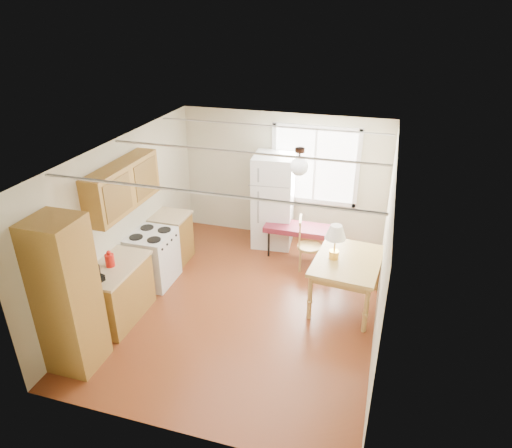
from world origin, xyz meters
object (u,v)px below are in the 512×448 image
at_px(bench, 301,230).
at_px(chair, 304,240).
at_px(dining_table, 347,265).
at_px(refrigerator, 273,200).

xyz_separation_m(bench, chair, (0.15, -0.41, 0.01)).
height_order(bench, dining_table, dining_table).
height_order(refrigerator, dining_table, refrigerator).
height_order(bench, chair, chair).
distance_m(refrigerator, chair, 1.15).
bearing_deg(chair, refrigerator, 125.32).
xyz_separation_m(bench, dining_table, (0.98, -1.29, 0.16)).
height_order(dining_table, chair, chair).
relative_size(refrigerator, chair, 1.85).
bearing_deg(refrigerator, chair, -50.89).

